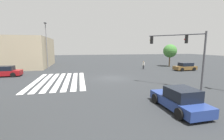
{
  "coord_description": "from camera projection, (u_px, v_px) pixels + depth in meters",
  "views": [
    {
      "loc": [
        19.95,
        -4.34,
        4.25
      ],
      "look_at": [
        0.0,
        0.0,
        1.17
      ],
      "focal_mm": 24.0,
      "sensor_mm": 36.0,
      "label": 1
    }
  ],
  "objects": [
    {
      "name": "crosswalk_markings",
      "position": [
        60.0,
        81.0,
        19.36
      ],
      "size": [
        10.83,
        6.3,
        0.01
      ],
      "rotation": [
        0.0,
        0.0,
        1.57
      ],
      "color": "silver",
      "rests_on": "ground_plane"
    },
    {
      "name": "car_3",
      "position": [
        185.0,
        67.0,
        27.92
      ],
      "size": [
        2.08,
        4.17,
        1.45
      ],
      "rotation": [
        0.0,
        0.0,
        -1.54
      ],
      "color": "brown",
      "rests_on": "ground_plane"
    },
    {
      "name": "tree_corner_b",
      "position": [
        170.0,
        51.0,
        33.27
      ],
      "size": [
        2.93,
        2.93,
        4.95
      ],
      "color": "brown",
      "rests_on": "ground_plane"
    },
    {
      "name": "ground_plane",
      "position": [
        112.0,
        78.0,
        20.83
      ],
      "size": [
        137.25,
        137.25,
        0.0
      ],
      "primitive_type": "plane",
      "color": "#2B2D30"
    },
    {
      "name": "corner_building",
      "position": [
        16.0,
        52.0,
        32.58
      ],
      "size": [
        13.77,
        13.77,
        6.43
      ],
      "color": "tan",
      "rests_on": "ground_plane"
    },
    {
      "name": "pedestrian",
      "position": [
        143.0,
        65.0,
        29.46
      ],
      "size": [
        0.41,
        0.41,
        1.58
      ],
      "rotation": [
        0.0,
        0.0,
        -0.83
      ],
      "color": "#38383D",
      "rests_on": "ground_plane"
    },
    {
      "name": "car_2",
      "position": [
        5.0,
        72.0,
        21.95
      ],
      "size": [
        2.14,
        4.52,
        1.57
      ],
      "rotation": [
        0.0,
        0.0,
        -1.53
      ],
      "color": "maroon",
      "rests_on": "ground_plane"
    },
    {
      "name": "street_light_pole_b",
      "position": [
        46.0,
        42.0,
        29.76
      ],
      "size": [
        0.8,
        0.36,
        9.05
      ],
      "color": "slate",
      "rests_on": "ground_plane"
    },
    {
      "name": "car_0",
      "position": [
        179.0,
        100.0,
        10.26
      ],
      "size": [
        4.53,
        2.25,
        1.57
      ],
      "rotation": [
        0.0,
        0.0,
        3.17
      ],
      "color": "navy",
      "rests_on": "ground_plane"
    },
    {
      "name": "traffic_signal_mast",
      "position": [
        185.0,
        48.0,
        15.41
      ],
      "size": [
        4.06,
        4.06,
        5.8
      ],
      "rotation": [
        0.0,
        0.0,
        -2.36
      ],
      "color": "#47474C",
      "rests_on": "ground_plane"
    }
  ]
}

